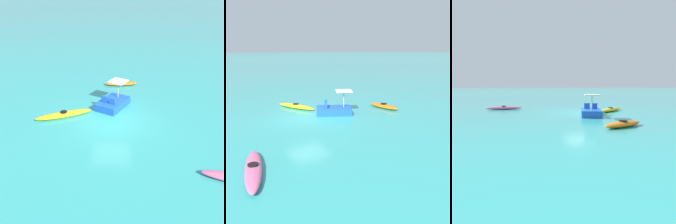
{
  "view_description": "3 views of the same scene",
  "coord_description": "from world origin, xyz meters",
  "views": [
    {
      "loc": [
        12.64,
        0.23,
        7.16
      ],
      "look_at": [
        -0.71,
        0.04,
        0.28
      ],
      "focal_mm": 38.04,
      "sensor_mm": 36.0,
      "label": 1
    },
    {
      "loc": [
        7.25,
        14.34,
        4.46
      ],
      "look_at": [
        -1.61,
        1.23,
        0.45
      ],
      "focal_mm": 40.0,
      "sensor_mm": 36.0,
      "label": 2
    },
    {
      "loc": [
        -14.36,
        8.25,
        2.28
      ],
      "look_at": [
        -0.86,
        1.85,
        0.26
      ],
      "focal_mm": 30.48,
      "sensor_mm": 36.0,
      "label": 3
    }
  ],
  "objects": [
    {
      "name": "kayak_yellow",
      "position": [
        -0.56,
        -3.01,
        0.16
      ],
      "size": [
        1.97,
        3.53,
        0.37
      ],
      "color": "yellow",
      "rests_on": "ground_plane"
    },
    {
      "name": "kayak_orange",
      "position": [
        -6.24,
        0.71,
        0.16
      ],
      "size": [
        0.97,
        2.73,
        0.37
      ],
      "color": "orange",
      "rests_on": "ground_plane"
    },
    {
      "name": "ground_plane",
      "position": [
        0.0,
        0.0,
        0.0
      ],
      "size": [
        600.0,
        600.0,
        0.0
      ],
      "primitive_type": "plane",
      "color": "#38ADA8"
    },
    {
      "name": "pedal_boat_blue",
      "position": [
        -2.05,
        0.09,
        0.34
      ],
      "size": [
        2.83,
        2.49,
        1.68
      ],
      "color": "blue",
      "rests_on": "ground_plane"
    }
  ]
}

